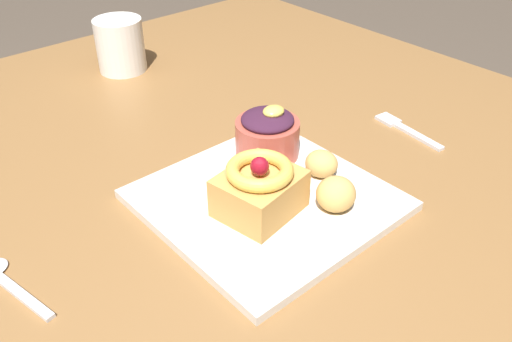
{
  "coord_description": "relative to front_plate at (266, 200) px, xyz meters",
  "views": [
    {
      "loc": [
        -0.32,
        -0.53,
        1.15
      ],
      "look_at": [
        0.05,
        -0.12,
        0.77
      ],
      "focal_mm": 37.94,
      "sensor_mm": 36.0,
      "label": 1
    }
  ],
  "objects": [
    {
      "name": "dining_table",
      "position": [
        -0.05,
        0.14,
        -0.09
      ],
      "size": [
        1.28,
        1.12,
        0.73
      ],
      "color": "brown",
      "rests_on": "ground_plane"
    },
    {
      "name": "front_plate",
      "position": [
        0.0,
        0.0,
        0.0
      ],
      "size": [
        0.27,
        0.27,
        0.01
      ],
      "primitive_type": "cube",
      "color": "silver",
      "rests_on": "dining_table"
    },
    {
      "name": "cake_slice",
      "position": [
        -0.03,
        -0.02,
        0.04
      ],
      "size": [
        0.11,
        0.1,
        0.08
      ],
      "rotation": [
        0.0,
        0.0,
        0.17
      ],
      "color": "#C68E47",
      "rests_on": "front_plate"
    },
    {
      "name": "berry_ramekin",
      "position": [
        0.07,
        0.07,
        0.04
      ],
      "size": [
        0.09,
        0.09,
        0.07
      ],
      "color": "#B24C3D",
      "rests_on": "front_plate"
    },
    {
      "name": "fritter_front",
      "position": [
        0.05,
        -0.07,
        0.03
      ],
      "size": [
        0.05,
        0.05,
        0.04
      ],
      "primitive_type": "ellipsoid",
      "color": "tan",
      "rests_on": "front_plate"
    },
    {
      "name": "fritter_middle",
      "position": [
        0.09,
        -0.01,
        0.02
      ],
      "size": [
        0.04,
        0.04,
        0.03
      ],
      "primitive_type": "ellipsoid",
      "color": "tan",
      "rests_on": "front_plate"
    },
    {
      "name": "fork",
      "position": [
        0.28,
        -0.0,
        -0.0
      ],
      "size": [
        0.03,
        0.13,
        0.0
      ],
      "rotation": [
        0.0,
        0.0,
        1.44
      ],
      "color": "silver",
      "rests_on": "dining_table"
    },
    {
      "name": "spoon",
      "position": [
        -0.3,
        0.08,
        -0.0
      ],
      "size": [
        0.05,
        0.13,
        0.0
      ],
      "rotation": [
        0.0,
        0.0,
        1.77
      ],
      "color": "silver",
      "rests_on": "dining_table"
    },
    {
      "name": "coffee_mug",
      "position": [
        0.07,
        0.48,
        0.04
      ],
      "size": [
        0.09,
        0.09,
        0.1
      ],
      "primitive_type": "cylinder",
      "color": "silver",
      "rests_on": "dining_table"
    }
  ]
}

